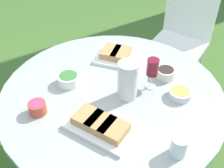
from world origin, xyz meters
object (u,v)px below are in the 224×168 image
object	(u,v)px
chair_near_left	(182,35)
wine_glass	(153,68)
water_pitcher	(128,80)
dining_table	(112,106)

from	to	relation	value
chair_near_left	wine_glass	bearing A→B (deg)	-73.39
chair_near_left	water_pitcher	world-z (taller)	water_pitcher
dining_table	chair_near_left	world-z (taller)	chair_near_left
dining_table	wine_glass	distance (m)	0.33
wine_glass	water_pitcher	bearing A→B (deg)	-111.96
wine_glass	dining_table	bearing A→B (deg)	-128.24
dining_table	wine_glass	world-z (taller)	wine_glass
chair_near_left	water_pitcher	distance (m)	1.16
water_pitcher	wine_glass	bearing A→B (deg)	68.04
dining_table	chair_near_left	bearing A→B (deg)	97.25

